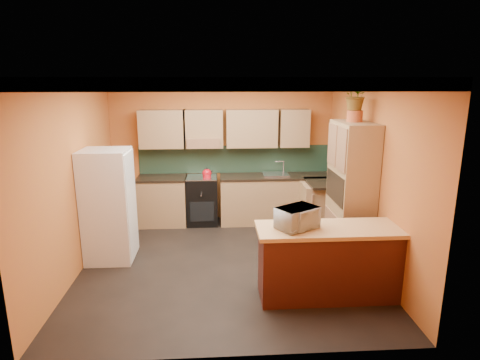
# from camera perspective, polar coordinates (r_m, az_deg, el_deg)

# --- Properties ---
(room_shell) EXTENTS (4.24, 4.24, 2.72)m
(room_shell) POSITION_cam_1_polar(r_m,az_deg,el_deg) (5.86, -2.03, 8.25)
(room_shell) COLOR black
(room_shell) RESTS_ON ground
(base_cabinets_back) EXTENTS (3.65, 0.60, 0.88)m
(base_cabinets_back) POSITION_cam_1_polar(r_m,az_deg,el_deg) (7.69, -0.72, -2.89)
(base_cabinets_back) COLOR #A97959
(base_cabinets_back) RESTS_ON ground
(countertop_back) EXTENTS (3.65, 0.62, 0.04)m
(countertop_back) POSITION_cam_1_polar(r_m,az_deg,el_deg) (7.57, -0.74, 0.44)
(countertop_back) COLOR black
(countertop_back) RESTS_ON base_cabinets_back
(stove) EXTENTS (0.58, 0.58, 0.91)m
(stove) POSITION_cam_1_polar(r_m,az_deg,el_deg) (7.68, -5.39, -2.86)
(stove) COLOR black
(stove) RESTS_ON ground
(kettle) EXTENTS (0.18, 0.18, 0.18)m
(kettle) POSITION_cam_1_polar(r_m,az_deg,el_deg) (7.49, -4.73, 1.04)
(kettle) COLOR red
(kettle) RESTS_ON stove
(sink) EXTENTS (0.48, 0.40, 0.03)m
(sink) POSITION_cam_1_polar(r_m,az_deg,el_deg) (7.64, 5.08, 0.78)
(sink) COLOR silver
(sink) RESTS_ON countertop_back
(base_cabinets_right) EXTENTS (0.60, 0.80, 0.88)m
(base_cabinets_right) POSITION_cam_1_polar(r_m,az_deg,el_deg) (7.40, 11.80, -3.88)
(base_cabinets_right) COLOR #A97959
(base_cabinets_right) RESTS_ON ground
(countertop_right) EXTENTS (0.62, 0.80, 0.04)m
(countertop_right) POSITION_cam_1_polar(r_m,az_deg,el_deg) (7.27, 11.97, -0.42)
(countertop_right) COLOR black
(countertop_right) RESTS_ON base_cabinets_right
(fridge) EXTENTS (0.68, 0.66, 1.70)m
(fridge) POSITION_cam_1_polar(r_m,az_deg,el_deg) (6.32, -18.23, -3.50)
(fridge) COLOR white
(fridge) RESTS_ON ground
(pantry) EXTENTS (0.48, 0.90, 2.10)m
(pantry) POSITION_cam_1_polar(r_m,az_deg,el_deg) (6.14, 15.45, -1.86)
(pantry) COLOR #A97959
(pantry) RESTS_ON ground
(fern_pot) EXTENTS (0.22, 0.22, 0.16)m
(fern_pot) POSITION_cam_1_polar(r_m,az_deg,el_deg) (5.99, 16.00, 8.73)
(fern_pot) COLOR #AD4F2A
(fern_pot) RESTS_ON pantry
(fern) EXTENTS (0.47, 0.43, 0.44)m
(fern) POSITION_cam_1_polar(r_m,az_deg,el_deg) (5.97, 16.20, 11.61)
(fern) COLOR #A97959
(fern) RESTS_ON fern_pot
(breakfast_bar) EXTENTS (1.80, 0.55, 0.88)m
(breakfast_bar) POSITION_cam_1_polar(r_m,az_deg,el_deg) (5.25, 12.95, -11.57)
(breakfast_bar) COLOR #4A1A11
(breakfast_bar) RESTS_ON ground
(bar_top) EXTENTS (1.90, 0.65, 0.05)m
(bar_top) POSITION_cam_1_polar(r_m,az_deg,el_deg) (5.07, 13.23, -6.82)
(bar_top) COLOR tan
(bar_top) RESTS_ON breakfast_bar
(microwave) EXTENTS (0.58, 0.53, 0.27)m
(microwave) POSITION_cam_1_polar(r_m,az_deg,el_deg) (4.90, 8.13, -5.33)
(microwave) COLOR white
(microwave) RESTS_ON bar_top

